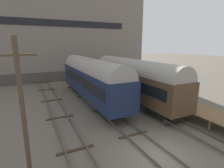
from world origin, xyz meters
name	(u,v)px	position (x,y,z in m)	size (l,w,h in m)	color
ground_plane	(158,156)	(0.00, 0.00, 0.00)	(200.00, 200.00, 0.00)	#60594C
track_middle	(159,154)	(0.00, 0.00, 0.14)	(2.60, 60.00, 0.26)	#4C4742
track_right	(207,138)	(4.67, 0.00, 0.14)	(2.60, 60.00, 0.26)	#4C4742
train_car_brown	(133,78)	(4.67, 10.47, 3.03)	(3.07, 16.50, 5.34)	black
train_car_navy	(91,77)	(0.00, 12.83, 3.08)	(3.08, 16.93, 5.43)	black
station_platform	(220,118)	(7.50, 0.85, 0.90)	(3.01, 10.69, 0.99)	brown
utility_pole	(23,109)	(-7.52, 1.84, 3.92)	(1.80, 0.24, 7.51)	#473828
warehouse_building	(56,31)	(-0.74, 32.52, 9.91)	(36.84, 11.10, 19.81)	#46403A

